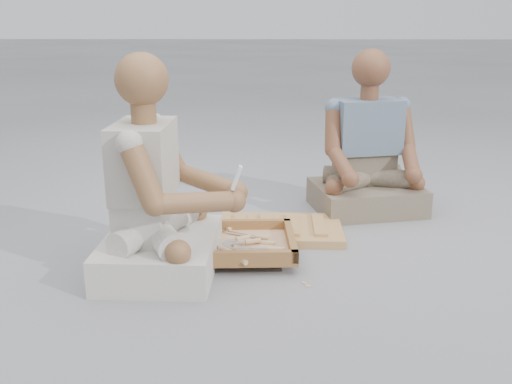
{
  "coord_description": "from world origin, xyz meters",
  "views": [
    {
      "loc": [
        -0.05,
        -2.18,
        1.02
      ],
      "look_at": [
        -0.1,
        0.18,
        0.3
      ],
      "focal_mm": 40.0,
      "sensor_mm": 36.0,
      "label": 1
    }
  ],
  "objects_px": {
    "tool_tray": "(236,244)",
    "companion": "(368,158)",
    "craftsman": "(157,200)",
    "carved_panel": "(280,230)"
  },
  "relations": [
    {
      "from": "carved_panel",
      "to": "tool_tray",
      "type": "height_order",
      "value": "tool_tray"
    },
    {
      "from": "craftsman",
      "to": "companion",
      "type": "distance_m",
      "value": 1.29
    },
    {
      "from": "carved_panel",
      "to": "companion",
      "type": "distance_m",
      "value": 0.68
    },
    {
      "from": "carved_panel",
      "to": "companion",
      "type": "bearing_deg",
      "value": 39.12
    },
    {
      "from": "craftsman",
      "to": "companion",
      "type": "bearing_deg",
      "value": 130.94
    },
    {
      "from": "tool_tray",
      "to": "companion",
      "type": "relative_size",
      "value": 0.61
    },
    {
      "from": "companion",
      "to": "tool_tray",
      "type": "bearing_deg",
      "value": 32.63
    },
    {
      "from": "companion",
      "to": "carved_panel",
      "type": "bearing_deg",
      "value": 26.33
    },
    {
      "from": "tool_tray",
      "to": "craftsman",
      "type": "distance_m",
      "value": 0.42
    },
    {
      "from": "tool_tray",
      "to": "craftsman",
      "type": "xyz_separation_m",
      "value": [
        -0.31,
        -0.13,
        0.24
      ]
    }
  ]
}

